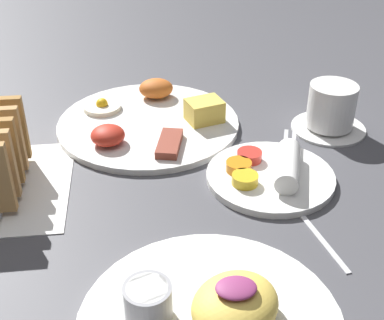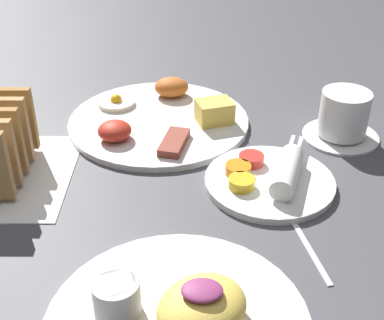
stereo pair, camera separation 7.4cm
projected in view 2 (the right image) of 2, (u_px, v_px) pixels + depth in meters
ground_plane at (143, 199)px, 0.71m from camera, size 3.00×3.00×0.00m
plate_breakfast at (161, 118)px, 0.89m from camera, size 0.30×0.30×0.05m
plate_condiments at (271, 178)px, 0.73m from camera, size 0.18×0.18×0.04m
plate_foreground at (179, 317)px, 0.52m from camera, size 0.26×0.26×0.06m
coffee_cup at (345, 117)px, 0.83m from camera, size 0.12×0.12×0.08m
teaspoon at (302, 233)px, 0.65m from camera, size 0.04×0.13×0.01m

